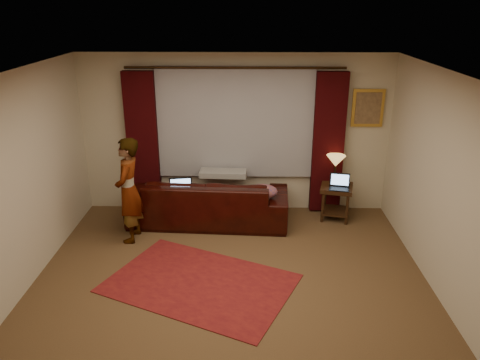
# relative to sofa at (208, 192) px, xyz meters

# --- Properties ---
(floor) EXTENTS (5.00, 5.00, 0.01)m
(floor) POSITION_rel_sofa_xyz_m (0.41, -1.96, -0.51)
(floor) COLOR brown
(floor) RESTS_ON ground
(ceiling) EXTENTS (5.00, 5.00, 0.02)m
(ceiling) POSITION_rel_sofa_xyz_m (0.41, -1.96, 2.09)
(ceiling) COLOR silver
(ceiling) RESTS_ON ground
(wall_back) EXTENTS (5.00, 0.02, 2.60)m
(wall_back) POSITION_rel_sofa_xyz_m (0.41, 0.54, 0.79)
(wall_back) COLOR beige
(wall_back) RESTS_ON ground
(wall_front) EXTENTS (5.00, 0.02, 2.60)m
(wall_front) POSITION_rel_sofa_xyz_m (0.41, -4.46, 0.79)
(wall_front) COLOR beige
(wall_front) RESTS_ON ground
(wall_left) EXTENTS (0.02, 5.00, 2.60)m
(wall_left) POSITION_rel_sofa_xyz_m (-2.09, -1.96, 0.79)
(wall_left) COLOR beige
(wall_left) RESTS_ON ground
(wall_right) EXTENTS (0.02, 5.00, 2.60)m
(wall_right) POSITION_rel_sofa_xyz_m (2.91, -1.96, 0.79)
(wall_right) COLOR beige
(wall_right) RESTS_ON ground
(sheer_curtain) EXTENTS (2.50, 0.05, 1.80)m
(sheer_curtain) POSITION_rel_sofa_xyz_m (0.41, 0.48, 0.99)
(sheer_curtain) COLOR #98979E
(sheer_curtain) RESTS_ON wall_back
(drape_left) EXTENTS (0.50, 0.14, 2.30)m
(drape_left) POSITION_rel_sofa_xyz_m (-1.09, 0.43, 0.67)
(drape_left) COLOR black
(drape_left) RESTS_ON floor
(drape_right) EXTENTS (0.50, 0.14, 2.30)m
(drape_right) POSITION_rel_sofa_xyz_m (1.91, 0.43, 0.67)
(drape_right) COLOR black
(drape_right) RESTS_ON floor
(curtain_rod) EXTENTS (0.04, 0.04, 3.40)m
(curtain_rod) POSITION_rel_sofa_xyz_m (0.41, 0.43, 1.87)
(curtain_rod) COLOR black
(curtain_rod) RESTS_ON wall_back
(picture_frame) EXTENTS (0.50, 0.04, 0.60)m
(picture_frame) POSITION_rel_sofa_xyz_m (2.51, 0.51, 1.24)
(picture_frame) COLOR gold
(picture_frame) RESTS_ON wall_back
(sofa) EXTENTS (2.57, 1.23, 1.01)m
(sofa) POSITION_rel_sofa_xyz_m (0.00, 0.00, 0.00)
(sofa) COLOR black
(sofa) RESTS_ON floor
(throw_blanket) EXTENTS (0.76, 0.33, 0.09)m
(throw_blanket) POSITION_rel_sofa_xyz_m (0.23, 0.23, 0.50)
(throw_blanket) COLOR gray
(throw_blanket) RESTS_ON sofa
(clothing_pile) EXTENTS (0.54, 0.45, 0.20)m
(clothing_pile) POSITION_rel_sofa_xyz_m (0.84, -0.23, 0.10)
(clothing_pile) COLOR #7C4756
(clothing_pile) RESTS_ON sofa
(laptop_sofa) EXTENTS (0.42, 0.44, 0.26)m
(laptop_sofa) POSITION_rel_sofa_xyz_m (-0.40, -0.20, 0.13)
(laptop_sofa) COLOR black
(laptop_sofa) RESTS_ON sofa
(area_rug) EXTENTS (2.65, 2.29, 0.01)m
(area_rug) POSITION_rel_sofa_xyz_m (0.03, -1.81, -0.50)
(area_rug) COLOR maroon
(area_rug) RESTS_ON floor
(end_table) EXTENTS (0.59, 0.59, 0.57)m
(end_table) POSITION_rel_sofa_xyz_m (2.05, 0.14, -0.22)
(end_table) COLOR black
(end_table) RESTS_ON floor
(tiffany_lamp) EXTENTS (0.32, 0.32, 0.48)m
(tiffany_lamp) POSITION_rel_sofa_xyz_m (2.02, 0.23, 0.30)
(tiffany_lamp) COLOR #A37937
(tiffany_lamp) RESTS_ON end_table
(laptop_table) EXTENTS (0.37, 0.39, 0.23)m
(laptop_table) POSITION_rel_sofa_xyz_m (2.06, 0.00, 0.17)
(laptop_table) COLOR black
(laptop_table) RESTS_ON end_table
(person) EXTENTS (0.47, 0.47, 1.56)m
(person) POSITION_rel_sofa_xyz_m (-1.09, -0.63, 0.27)
(person) COLOR gray
(person) RESTS_ON floor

